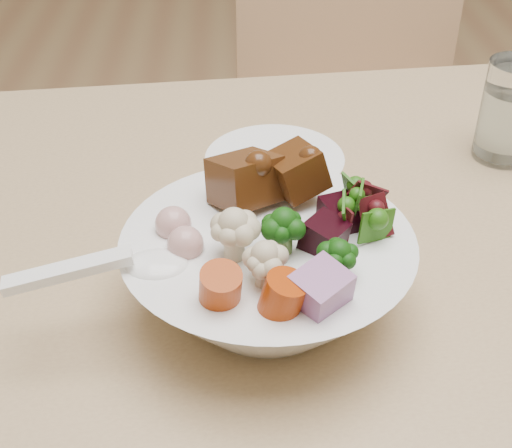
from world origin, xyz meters
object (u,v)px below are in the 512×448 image
side_bowl (274,177)px  food_bowl (270,267)px  chair_far (354,102)px  water_glass (510,115)px

side_bowl → food_bowl: bearing=-95.1°
chair_far → water_glass: 0.59m
chair_far → food_bowl: bearing=-106.1°
food_bowl → side_bowl: 0.17m
chair_far → water_glass: chair_far is taller
chair_far → water_glass: (0.07, -0.54, 0.24)m
chair_far → food_bowl: (-0.21, -0.77, 0.23)m
chair_far → side_bowl: size_ratio=6.79×
water_glass → side_bowl: water_glass is taller
water_glass → side_bowl: 0.27m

